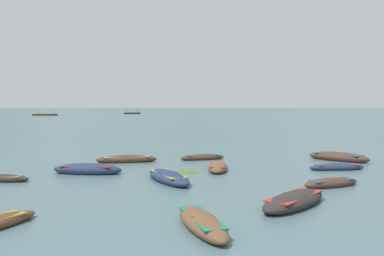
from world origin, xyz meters
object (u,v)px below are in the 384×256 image
(rowboat_3, at_px, (338,157))
(rowboat_6, at_px, (0,178))
(rowboat_8, at_px, (202,223))
(ferry_1, at_px, (45,115))
(rowboat_1, at_px, (127,159))
(rowboat_9, at_px, (337,167))
(rowboat_10, at_px, (218,167))
(rowboat_12, at_px, (331,183))
(rowboat_4, at_px, (202,157))
(ferry_0, at_px, (132,113))
(rowboat_7, at_px, (168,177))
(rowboat_11, at_px, (294,201))
(rowboat_2, at_px, (87,169))

(rowboat_3, height_order, rowboat_6, rowboat_3)
(rowboat_8, height_order, ferry_1, ferry_1)
(rowboat_1, height_order, rowboat_3, rowboat_3)
(rowboat_6, distance_m, rowboat_9, 19.04)
(rowboat_10, distance_m, rowboat_12, 7.03)
(rowboat_8, bearing_deg, ferry_1, 108.75)
(rowboat_4, distance_m, ferry_0, 171.51)
(rowboat_3, height_order, rowboat_7, rowboat_3)
(rowboat_9, relative_size, rowboat_11, 0.88)
(rowboat_4, height_order, rowboat_8, rowboat_8)
(rowboat_7, xyz_separation_m, rowboat_10, (2.99, 3.32, -0.03))
(rowboat_1, bearing_deg, rowboat_3, -0.14)
(rowboat_3, height_order, rowboat_9, rowboat_3)
(rowboat_8, height_order, rowboat_11, rowboat_11)
(rowboat_4, relative_size, rowboat_11, 0.85)
(rowboat_9, height_order, rowboat_11, rowboat_11)
(rowboat_2, xyz_separation_m, rowboat_9, (14.86, 0.44, -0.07))
(rowboat_11, distance_m, ferry_0, 185.05)
(rowboat_1, distance_m, rowboat_10, 6.97)
(rowboat_3, bearing_deg, ferry_0, 100.04)
(rowboat_8, bearing_deg, rowboat_11, 34.61)
(rowboat_4, xyz_separation_m, rowboat_11, (2.42, -13.34, 0.04))
(rowboat_2, relative_size, rowboat_8, 1.06)
(rowboat_1, relative_size, rowboat_6, 1.33)
(rowboat_7, height_order, ferry_1, ferry_1)
(rowboat_8, bearing_deg, rowboat_7, 97.68)
(rowboat_10, height_order, ferry_1, ferry_1)
(rowboat_1, distance_m, rowboat_6, 8.75)
(rowboat_8, height_order, rowboat_9, rowboat_8)
(rowboat_1, height_order, rowboat_11, rowboat_11)
(ferry_0, bearing_deg, rowboat_3, -79.96)
(rowboat_2, relative_size, rowboat_12, 1.28)
(rowboat_2, relative_size, rowboat_10, 1.17)
(rowboat_6, xyz_separation_m, rowboat_12, (16.49, -2.28, 0.02))
(rowboat_4, distance_m, ferry_1, 146.09)
(rowboat_11, xyz_separation_m, ferry_1, (-55.45, 149.46, 0.25))
(rowboat_12, bearing_deg, rowboat_6, 172.14)
(ferry_1, bearing_deg, rowboat_6, -73.73)
(rowboat_3, relative_size, rowboat_11, 1.04)
(rowboat_2, xyz_separation_m, rowboat_8, (5.70, -10.53, -0.05))
(rowboat_2, bearing_deg, rowboat_12, -19.31)
(rowboat_3, relative_size, rowboat_6, 1.31)
(rowboat_2, relative_size, rowboat_7, 0.92)
(ferry_1, bearing_deg, ferry_0, 46.54)
(rowboat_8, bearing_deg, rowboat_10, 80.30)
(rowboat_3, relative_size, ferry_0, 0.50)
(rowboat_7, bearing_deg, ferry_0, 95.83)
(rowboat_6, distance_m, rowboat_8, 12.86)
(ferry_0, bearing_deg, ferry_1, -133.46)
(rowboat_9, height_order, ferry_1, ferry_1)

